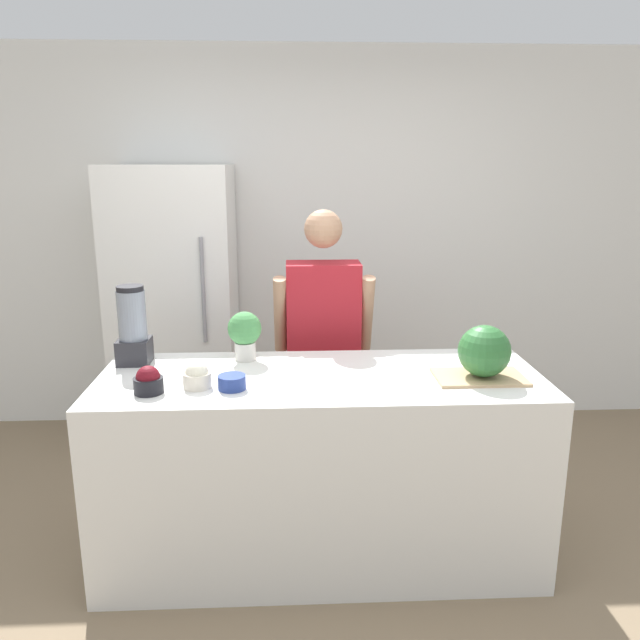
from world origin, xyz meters
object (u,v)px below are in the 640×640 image
watermelon (484,351)px  refrigerator (175,308)px  blender (133,327)px  potted_plant (245,332)px  bowl_small_blue (232,382)px  bowl_cream (197,376)px  bowl_cherries (148,381)px  person (323,349)px

watermelon → refrigerator: bearing=138.4°
refrigerator → blender: bearing=-89.8°
refrigerator → potted_plant: bearing=-64.2°
refrigerator → bowl_small_blue: bearing=-71.5°
bowl_cream → bowl_small_blue: bowl_cream is taller
refrigerator → blender: (0.00, -1.12, 0.17)m
watermelon → blender: (-1.60, 0.31, 0.05)m
bowl_cream → blender: size_ratio=0.32×
refrigerator → bowl_cream: size_ratio=15.15×
blender → bowl_cherries: bearing=-69.5°
bowl_small_blue → person: bearing=62.8°
bowl_cherries → blender: bearing=110.5°
watermelon → bowl_cherries: size_ratio=1.88×
refrigerator → bowl_cream: (0.35, -1.47, 0.04)m
watermelon → bowl_cherries: bearing=-176.0°
bowl_cream → blender: (-0.35, 0.35, 0.13)m
bowl_small_blue → bowl_cream: bearing=170.0°
refrigerator → potted_plant: refrigerator is taller
refrigerator → watermelon: size_ratio=7.91×
refrigerator → person: refrigerator is taller
person → bowl_cherries: person is taller
bowl_cream → bowl_small_blue: (0.15, -0.03, -0.02)m
watermelon → bowl_cream: watermelon is taller
person → watermelon: 1.05m
bowl_small_blue → bowl_cherries: bearing=-175.3°
watermelon → potted_plant: size_ratio=0.96×
refrigerator → bowl_cherries: refrigerator is taller
watermelon → blender: blender is taller
refrigerator → blender: size_ratio=4.84×
person → bowl_cream: person is taller
person → blender: size_ratio=4.23×
watermelon → bowl_cream: 1.26m
person → bowl_cherries: 1.18m
bowl_small_blue → potted_plant: bearing=85.8°
potted_plant → bowl_small_blue: bearing=-94.2°
bowl_cherries → potted_plant: size_ratio=0.51×
refrigerator → blender: 1.13m
person → blender: 1.07m
person → bowl_cream: bearing=-125.5°
bowl_cream → refrigerator: bearing=103.4°
refrigerator → bowl_cherries: (0.16, -1.53, 0.04)m
bowl_cherries → bowl_cream: bearing=15.7°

